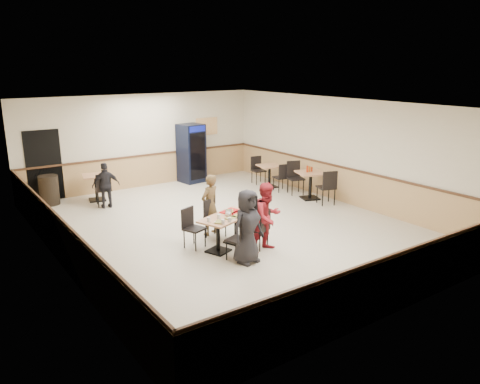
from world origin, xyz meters
TOP-DOWN VIEW (x-y plane):
  - ground at (0.00, 0.00)m, footprint 10.00×10.00m
  - room_shell at (1.78, 2.55)m, footprint 10.00×10.00m
  - main_table at (-0.71, -1.07)m, footprint 1.49×1.10m
  - main_chairs at (-0.76, -1.08)m, footprint 1.67×1.89m
  - diner_woman_left at (-0.83, -1.98)m, footprint 0.82×0.61m
  - diner_woman_right at (-0.11, -1.71)m, footprint 0.80×0.66m
  - diner_man_opposite at (-0.60, -0.15)m, footprint 0.61×0.49m
  - lone_diner at (-1.88, 3.32)m, footprint 0.80×0.43m
  - tabletop_clutter at (-0.66, -1.09)m, footprint 1.19×0.87m
  - side_table_near at (3.42, 0.72)m, footprint 0.97×0.97m
  - side_table_near_chair_south at (3.42, 0.06)m, footprint 0.61×0.61m
  - side_table_near_chair_north at (3.42, 1.37)m, footprint 0.61×0.61m
  - side_table_far at (3.28, 2.50)m, footprint 0.79×0.79m
  - side_table_far_chair_south at (3.28, 1.91)m, footprint 0.49×0.49m
  - side_table_far_chair_north at (3.28, 3.09)m, footprint 0.49×0.49m
  - condiment_caddy at (3.39, 0.77)m, footprint 0.23×0.06m
  - back_table at (-1.88, 4.20)m, footprint 0.86×0.86m
  - back_table_chair_lone at (-1.88, 3.58)m, footprint 0.54×0.54m
  - pepsi_cooler at (1.55, 4.59)m, footprint 0.83×0.84m
  - trash_bin at (-3.13, 4.55)m, footprint 0.54×0.54m

SIDE VIEW (x-z plane):
  - ground at x=0.00m, z-range 0.00..0.00m
  - trash_bin at x=-3.13m, z-range 0.00..0.85m
  - main_chairs at x=-0.76m, z-range 0.00..0.91m
  - side_table_far_chair_south at x=3.28m, z-range 0.00..0.93m
  - side_table_far_chair_north at x=3.28m, z-range 0.00..0.93m
  - main_table at x=-0.71m, z-range 0.12..0.84m
  - side_table_far at x=3.28m, z-range 0.12..0.86m
  - back_table_chair_lone at x=-1.88m, z-range 0.00..0.98m
  - back_table at x=-1.88m, z-range 0.13..0.90m
  - side_table_near_chair_south at x=3.42m, z-range 0.00..1.04m
  - side_table_near_chair_north at x=3.42m, z-range 0.00..1.04m
  - side_table_near at x=3.42m, z-range 0.14..0.95m
  - room_shell at x=1.78m, z-range -4.42..5.58m
  - lone_diner at x=-1.88m, z-range 0.00..1.29m
  - diner_man_opposite at x=-0.60m, z-range 0.00..1.45m
  - tabletop_clutter at x=-0.66m, z-range 0.68..0.80m
  - diner_woman_right at x=-0.11m, z-range 0.00..1.51m
  - diner_woman_left at x=-0.83m, z-range 0.00..1.53m
  - condiment_caddy at x=3.39m, z-range 0.81..1.01m
  - pepsi_cooler at x=1.55m, z-range 0.00..1.98m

